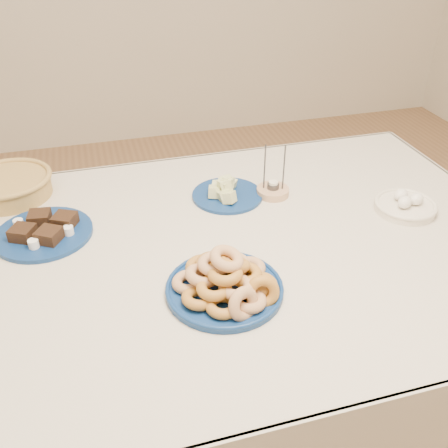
{
  "coord_description": "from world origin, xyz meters",
  "views": [
    {
      "loc": [
        -0.28,
        -1.04,
        1.53
      ],
      "look_at": [
        0.0,
        -0.05,
        0.85
      ],
      "focal_mm": 40.0,
      "sensor_mm": 36.0,
      "label": 1
    }
  ],
  "objects_px": {
    "donut_platter": "(226,282)",
    "candle_holder": "(273,190)",
    "dining_table": "(219,276)",
    "wicker_basket": "(9,185)",
    "brownie_plate": "(44,231)",
    "egg_bowl": "(405,205)",
    "melon_plate": "(226,192)"
  },
  "relations": [
    {
      "from": "dining_table",
      "to": "donut_platter",
      "type": "bearing_deg",
      "value": -100.2
    },
    {
      "from": "dining_table",
      "to": "candle_holder",
      "type": "distance_m",
      "value": 0.34
    },
    {
      "from": "candle_holder",
      "to": "egg_bowl",
      "type": "xyz_separation_m",
      "value": [
        0.34,
        -0.19,
        0.0
      ]
    },
    {
      "from": "donut_platter",
      "to": "candle_holder",
      "type": "height_order",
      "value": "candle_holder"
    },
    {
      "from": "donut_platter",
      "to": "brownie_plate",
      "type": "xyz_separation_m",
      "value": [
        -0.41,
        0.36,
        -0.02
      ]
    },
    {
      "from": "melon_plate",
      "to": "donut_platter",
      "type": "bearing_deg",
      "value": -105.84
    },
    {
      "from": "wicker_basket",
      "to": "candle_holder",
      "type": "distance_m",
      "value": 0.81
    },
    {
      "from": "dining_table",
      "to": "egg_bowl",
      "type": "xyz_separation_m",
      "value": [
        0.57,
        0.02,
        0.13
      ]
    },
    {
      "from": "candle_holder",
      "to": "brownie_plate",
      "type": "bearing_deg",
      "value": -176.66
    },
    {
      "from": "melon_plate",
      "to": "egg_bowl",
      "type": "xyz_separation_m",
      "value": [
        0.49,
        -0.22,
        -0.0
      ]
    },
    {
      "from": "dining_table",
      "to": "donut_platter",
      "type": "xyz_separation_m",
      "value": [
        -0.03,
        -0.19,
        0.14
      ]
    },
    {
      "from": "egg_bowl",
      "to": "donut_platter",
      "type": "bearing_deg",
      "value": -161.09
    },
    {
      "from": "donut_platter",
      "to": "wicker_basket",
      "type": "height_order",
      "value": "donut_platter"
    },
    {
      "from": "candle_holder",
      "to": "donut_platter",
      "type": "bearing_deg",
      "value": -123.46
    },
    {
      "from": "brownie_plate",
      "to": "wicker_basket",
      "type": "height_order",
      "value": "wicker_basket"
    },
    {
      "from": "donut_platter",
      "to": "egg_bowl",
      "type": "xyz_separation_m",
      "value": [
        0.61,
        0.21,
        -0.01
      ]
    },
    {
      "from": "dining_table",
      "to": "candle_holder",
      "type": "bearing_deg",
      "value": 42.74
    },
    {
      "from": "melon_plate",
      "to": "brownie_plate",
      "type": "relative_size",
      "value": 0.85
    },
    {
      "from": "donut_platter",
      "to": "egg_bowl",
      "type": "bearing_deg",
      "value": 18.91
    },
    {
      "from": "donut_platter",
      "to": "candle_holder",
      "type": "bearing_deg",
      "value": 56.54
    },
    {
      "from": "donut_platter",
      "to": "egg_bowl",
      "type": "height_order",
      "value": "donut_platter"
    },
    {
      "from": "wicker_basket",
      "to": "candle_holder",
      "type": "height_order",
      "value": "candle_holder"
    },
    {
      "from": "dining_table",
      "to": "candle_holder",
      "type": "xyz_separation_m",
      "value": [
        0.23,
        0.21,
        0.12
      ]
    },
    {
      "from": "dining_table",
      "to": "brownie_plate",
      "type": "height_order",
      "value": "brownie_plate"
    },
    {
      "from": "dining_table",
      "to": "brownie_plate",
      "type": "relative_size",
      "value": 5.24
    },
    {
      "from": "donut_platter",
      "to": "candle_holder",
      "type": "xyz_separation_m",
      "value": [
        0.27,
        0.4,
        -0.02
      ]
    },
    {
      "from": "wicker_basket",
      "to": "egg_bowl",
      "type": "bearing_deg",
      "value": -19.96
    },
    {
      "from": "dining_table",
      "to": "wicker_basket",
      "type": "xyz_separation_m",
      "value": [
        -0.55,
        0.43,
        0.14
      ]
    },
    {
      "from": "wicker_basket",
      "to": "brownie_plate",
      "type": "bearing_deg",
      "value": -67.8
    },
    {
      "from": "egg_bowl",
      "to": "melon_plate",
      "type": "bearing_deg",
      "value": 155.99
    },
    {
      "from": "donut_platter",
      "to": "wicker_basket",
      "type": "xyz_separation_m",
      "value": [
        -0.52,
        0.62,
        0.01
      ]
    },
    {
      "from": "candle_holder",
      "to": "dining_table",
      "type": "bearing_deg",
      "value": -137.26
    }
  ]
}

